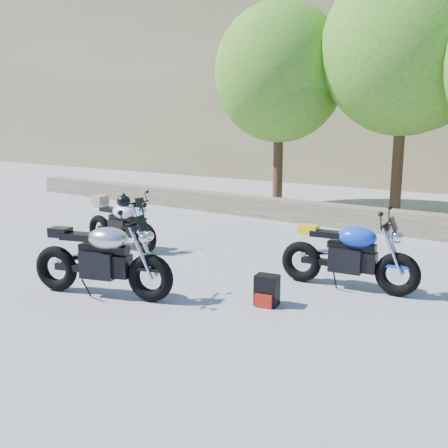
{
  "coord_description": "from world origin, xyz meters",
  "views": [
    {
      "loc": [
        4.93,
        -5.31,
        2.28
      ],
      "look_at": [
        0.2,
        1.0,
        0.75
      ],
      "focal_mm": 40.0,
      "sensor_mm": 36.0,
      "label": 1
    }
  ],
  "objects_px": {
    "blue_bike": "(349,255)",
    "backpack": "(267,291)",
    "white_bike": "(120,222)",
    "silver_bike": "(102,259)"
  },
  "relations": [
    {
      "from": "blue_bike",
      "to": "backpack",
      "type": "bearing_deg",
      "value": -121.79
    },
    {
      "from": "white_bike",
      "to": "backpack",
      "type": "distance_m",
      "value": 4.06
    },
    {
      "from": "silver_bike",
      "to": "blue_bike",
      "type": "distance_m",
      "value": 3.45
    },
    {
      "from": "silver_bike",
      "to": "backpack",
      "type": "xyz_separation_m",
      "value": [
        1.99,
        1.03,
        -0.32
      ]
    },
    {
      "from": "blue_bike",
      "to": "white_bike",
      "type": "bearing_deg",
      "value": 175.57
    },
    {
      "from": "silver_bike",
      "to": "blue_bike",
      "type": "bearing_deg",
      "value": 23.39
    },
    {
      "from": "silver_bike",
      "to": "backpack",
      "type": "relative_size",
      "value": 5.09
    },
    {
      "from": "white_bike",
      "to": "blue_bike",
      "type": "relative_size",
      "value": 0.93
    },
    {
      "from": "white_bike",
      "to": "backpack",
      "type": "relative_size",
      "value": 4.63
    },
    {
      "from": "silver_bike",
      "to": "blue_bike",
      "type": "relative_size",
      "value": 1.03
    }
  ]
}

